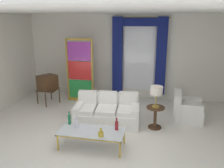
# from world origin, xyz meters

# --- Properties ---
(ground_plane) EXTENTS (16.00, 16.00, 0.00)m
(ground_plane) POSITION_xyz_m (0.00, 0.00, 0.00)
(ground_plane) COLOR white
(wall_rear) EXTENTS (8.00, 0.12, 3.00)m
(wall_rear) POSITION_xyz_m (0.00, 3.06, 1.50)
(wall_rear) COLOR white
(wall_rear) RESTS_ON ground
(ceiling_slab) EXTENTS (8.00, 7.60, 0.04)m
(ceiling_slab) POSITION_xyz_m (0.00, 0.80, 3.02)
(ceiling_slab) COLOR white
(curtained_window) EXTENTS (2.00, 0.17, 2.70)m
(curtained_window) POSITION_xyz_m (0.53, 2.89, 1.74)
(curtained_window) COLOR white
(curtained_window) RESTS_ON ground
(couch_white_long) EXTENTS (1.84, 1.09, 0.86)m
(couch_white_long) POSITION_xyz_m (-0.11, 0.61, 0.30)
(couch_white_long) COLOR white
(couch_white_long) RESTS_ON ground
(coffee_table) EXTENTS (1.48, 0.66, 0.41)m
(coffee_table) POSITION_xyz_m (-0.15, -0.75, 0.38)
(coffee_table) COLOR silver
(coffee_table) RESTS_ON ground
(bottle_blue_decanter) EXTENTS (0.08, 0.08, 0.30)m
(bottle_blue_decanter) POSITION_xyz_m (0.39, -0.59, 0.53)
(bottle_blue_decanter) COLOR maroon
(bottle_blue_decanter) RESTS_ON coffee_table
(bottle_crystal_tall) EXTENTS (0.11, 0.11, 0.20)m
(bottle_crystal_tall) POSITION_xyz_m (0.12, -0.96, 0.48)
(bottle_crystal_tall) COLOR gold
(bottle_crystal_tall) RESTS_ON coffee_table
(bottle_amber_squat) EXTENTS (0.08, 0.08, 0.32)m
(bottle_amber_squat) POSITION_xyz_m (-0.54, -0.67, 0.54)
(bottle_amber_squat) COLOR silver
(bottle_amber_squat) RESTS_ON coffee_table
(bottle_ruby_flask) EXTENTS (0.07, 0.07, 0.33)m
(bottle_ruby_flask) POSITION_xyz_m (-0.76, -0.54, 0.54)
(bottle_ruby_flask) COLOR #196B3D
(bottle_ruby_flask) RESTS_ON coffee_table
(vintage_tv) EXTENTS (0.72, 0.76, 1.35)m
(vintage_tv) POSITION_xyz_m (-2.43, 1.67, 0.73)
(vintage_tv) COLOR #472D19
(vintage_tv) RESTS_ON ground
(armchair_white) EXTENTS (0.87, 0.86, 0.80)m
(armchair_white) POSITION_xyz_m (2.08, 1.27, 0.29)
(armchair_white) COLOR white
(armchair_white) RESTS_ON ground
(stained_glass_divider) EXTENTS (0.95, 0.05, 2.20)m
(stained_glass_divider) POSITION_xyz_m (-1.43, 2.15, 1.06)
(stained_glass_divider) COLOR gold
(stained_glass_divider) RESTS_ON ground
(peacock_figurine) EXTENTS (0.44, 0.60, 0.50)m
(peacock_figurine) POSITION_xyz_m (-0.92, 1.83, 0.22)
(peacock_figurine) COLOR beige
(peacock_figurine) RESTS_ON ground
(round_side_table) EXTENTS (0.48, 0.48, 0.59)m
(round_side_table) POSITION_xyz_m (1.22, 0.53, 0.36)
(round_side_table) COLOR #472D19
(round_side_table) RESTS_ON ground
(table_lamp_brass) EXTENTS (0.32, 0.32, 0.57)m
(table_lamp_brass) POSITION_xyz_m (1.22, 0.53, 1.03)
(table_lamp_brass) COLOR #B29338
(table_lamp_brass) RESTS_ON round_side_table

